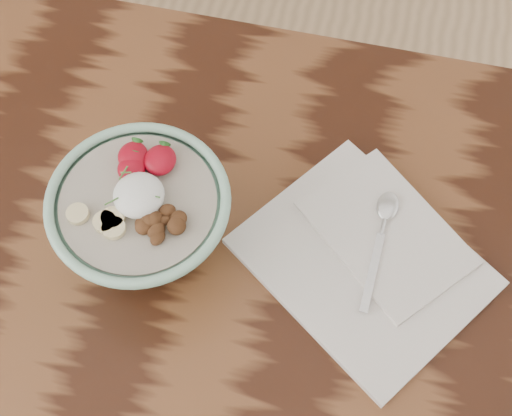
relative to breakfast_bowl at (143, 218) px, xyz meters
The scene contains 4 objects.
table 18.09cm from the breakfast_bowl, 91.67° to the right, with size 160.00×90.00×75.00cm.
breakfast_bowl is the anchor object (origin of this frame).
napkin 27.05cm from the breakfast_bowl, ahead, with size 34.25×33.07×1.64cm.
spoon 28.76cm from the breakfast_bowl, 16.73° to the left, with size 2.96×16.25×0.85cm.
Camera 1 is at (20.78, -24.72, 153.90)cm, focal length 50.00 mm.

